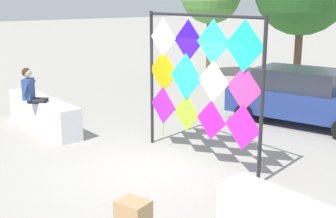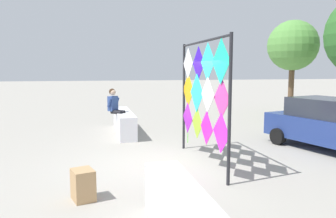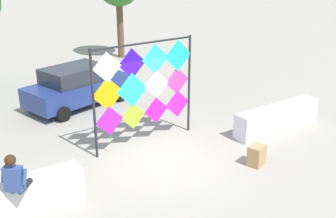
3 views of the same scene
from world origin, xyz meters
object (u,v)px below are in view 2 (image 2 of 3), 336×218
(seated_vendor, at_px, (116,107))
(parked_car, at_px, (333,124))
(kite_display_rack, at_px, (202,91))
(cardboard_box_large, at_px, (83,185))
(tree_broadleaf, at_px, (294,45))

(seated_vendor, xyz_separation_m, parked_car, (3.66, 5.88, -0.22))
(kite_display_rack, xyz_separation_m, parked_car, (-0.40, 4.07, -1.04))
(cardboard_box_large, relative_size, tree_broadleaf, 0.12)
(cardboard_box_large, bearing_deg, kite_display_rack, 121.38)
(kite_display_rack, bearing_deg, seated_vendor, -156.07)
(seated_vendor, bearing_deg, parked_car, 58.06)
(parked_car, bearing_deg, kite_display_rack, -84.46)
(tree_broadleaf, bearing_deg, seated_vendor, -71.34)
(seated_vendor, distance_m, tree_broadleaf, 9.83)
(cardboard_box_large, bearing_deg, parked_car, 106.98)
(cardboard_box_large, height_order, tree_broadleaf, tree_broadleaf)
(seated_vendor, xyz_separation_m, cardboard_box_large, (5.76, -0.99, -0.70))
(parked_car, bearing_deg, tree_broadleaf, 154.99)
(seated_vendor, bearing_deg, cardboard_box_large, -9.73)
(kite_display_rack, height_order, tree_broadleaf, tree_broadleaf)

